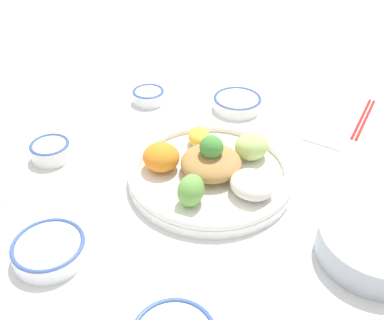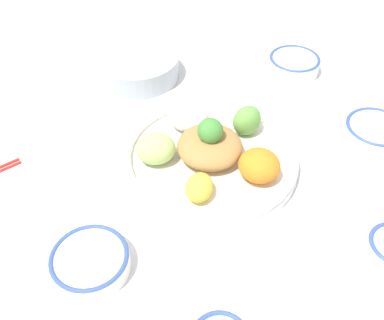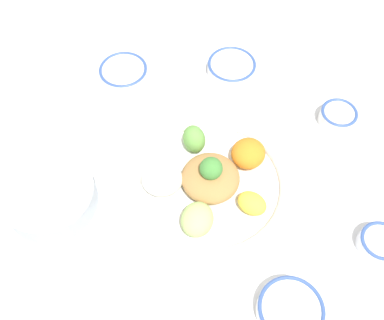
{
  "view_description": "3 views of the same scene",
  "coord_description": "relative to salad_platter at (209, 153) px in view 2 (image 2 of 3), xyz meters",
  "views": [
    {
      "loc": [
        -0.05,
        -0.71,
        0.57
      ],
      "look_at": [
        -0.01,
        -0.03,
        0.06
      ],
      "focal_mm": 42.0,
      "sensor_mm": 36.0,
      "label": 1
    },
    {
      "loc": [
        -0.15,
        0.55,
        0.6
      ],
      "look_at": [
        0.05,
        0.02,
        0.03
      ],
      "focal_mm": 42.0,
      "sensor_mm": 36.0,
      "label": 2
    },
    {
      "loc": [
        0.39,
        0.26,
        0.83
      ],
      "look_at": [
        0.03,
        -0.07,
        0.07
      ],
      "focal_mm": 42.0,
      "sensor_mm": 36.0,
      "label": 3
    }
  ],
  "objects": [
    {
      "name": "rice_bowl_plain",
      "position": [
        -0.09,
        -0.36,
        -0.0
      ],
      "size": [
        0.12,
        0.12,
        0.04
      ],
      "color": "white",
      "rests_on": "ground_plane"
    },
    {
      "name": "rice_bowl_blue",
      "position": [
        0.09,
        0.28,
        -0.01
      ],
      "size": [
        0.12,
        0.12,
        0.03
      ],
      "color": "white",
      "rests_on": "ground_plane"
    },
    {
      "name": "sauce_bowl_dark",
      "position": [
        -0.28,
        -0.18,
        -0.01
      ],
      "size": [
        0.12,
        0.12,
        0.03
      ],
      "color": "white",
      "rests_on": "ground_plane"
    },
    {
      "name": "side_serving_bowl",
      "position": [
        0.24,
        -0.21,
        0.0
      ],
      "size": [
        0.19,
        0.19,
        0.05
      ],
      "color": "#A8B2BC",
      "rests_on": "ground_plane"
    },
    {
      "name": "serving_spoon_main",
      "position": [
        0.22,
        0.13,
        -0.02
      ],
      "size": [
        0.12,
        0.1,
        0.01
      ],
      "rotation": [
        0.0,
        0.0,
        5.66
      ],
      "color": "beige",
      "rests_on": "ground_plane"
    },
    {
      "name": "ground_plane",
      "position": [
        -0.03,
        0.02,
        -0.03
      ],
      "size": [
        2.4,
        2.4,
        0.0
      ],
      "primitive_type": "plane",
      "color": "white"
    },
    {
      "name": "salad_platter",
      "position": [
        0.0,
        0.0,
        0.0
      ],
      "size": [
        0.33,
        0.33,
        0.1
      ],
      "color": "white",
      "rests_on": "ground_plane"
    }
  ]
}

